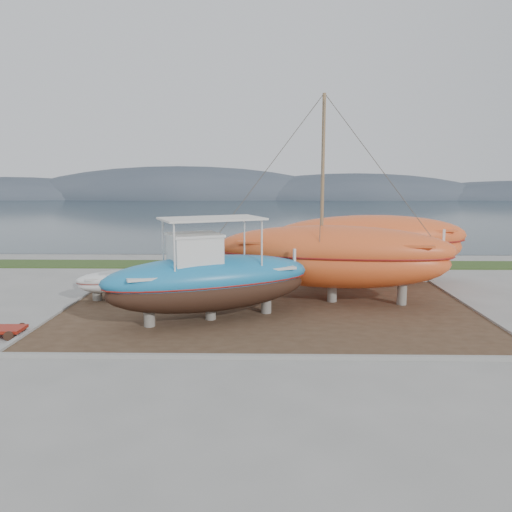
# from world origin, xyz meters

# --- Properties ---
(ground) EXTENTS (140.00, 140.00, 0.00)m
(ground) POSITION_xyz_m (0.00, 0.00, 0.00)
(ground) COLOR gray
(ground) RESTS_ON ground
(dirt_patch) EXTENTS (18.00, 12.00, 0.06)m
(dirt_patch) POSITION_xyz_m (0.00, 4.00, 0.03)
(dirt_patch) COLOR #422D1E
(dirt_patch) RESTS_ON ground
(curb_frame) EXTENTS (18.60, 12.60, 0.15)m
(curb_frame) POSITION_xyz_m (0.00, 4.00, 0.07)
(curb_frame) COLOR gray
(curb_frame) RESTS_ON ground
(grass_strip) EXTENTS (44.00, 3.00, 0.08)m
(grass_strip) POSITION_xyz_m (0.00, 15.50, 0.04)
(grass_strip) COLOR #284219
(grass_strip) RESTS_ON ground
(sea) EXTENTS (260.00, 100.00, 0.04)m
(sea) POSITION_xyz_m (0.00, 70.00, 0.00)
(sea) COLOR #1A2B34
(sea) RESTS_ON ground
(mountain_ridge) EXTENTS (200.00, 36.00, 20.00)m
(mountain_ridge) POSITION_xyz_m (0.00, 125.00, 0.00)
(mountain_ridge) COLOR #333D49
(mountain_ridge) RESTS_ON ground
(blue_caique) EXTENTS (9.07, 6.05, 4.19)m
(blue_caique) POSITION_xyz_m (-2.41, 2.28, 2.16)
(blue_caique) COLOR #1D7CB5
(blue_caique) RESTS_ON dirt_patch
(white_dinghy) EXTENTS (4.79, 3.01, 1.35)m
(white_dinghy) POSITION_xyz_m (-6.94, 5.84, 0.73)
(white_dinghy) COLOR silver
(white_dinghy) RESTS_ON dirt_patch
(orange_sailboat) EXTENTS (11.35, 4.96, 9.49)m
(orange_sailboat) POSITION_xyz_m (2.99, 5.36, 4.80)
(orange_sailboat) COLOR #E45423
(orange_sailboat) RESTS_ON dirt_patch
(orange_bare_hull) EXTENTS (11.50, 4.87, 3.65)m
(orange_bare_hull) POSITION_xyz_m (5.55, 9.62, 1.89)
(orange_bare_hull) COLOR #E45423
(orange_bare_hull) RESTS_ON dirt_patch
(red_trailer) EXTENTS (2.33, 1.20, 0.33)m
(red_trailer) POSITION_xyz_m (-9.94, 0.10, 0.16)
(red_trailer) COLOR #9F1F11
(red_trailer) RESTS_ON ground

